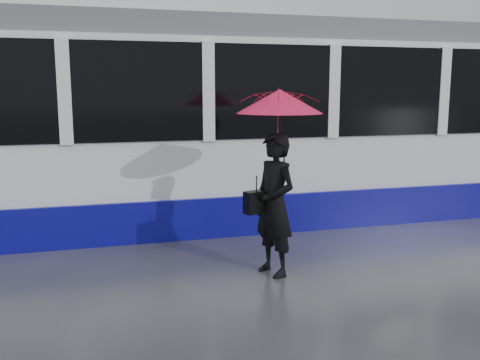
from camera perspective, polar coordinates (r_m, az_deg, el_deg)
name	(u,v)px	position (r m, az deg, el deg)	size (l,w,h in m)	color
ground	(211,266)	(6.96, -3.15, -9.11)	(90.00, 90.00, 0.00)	#2A2A2F
rails	(179,220)	(9.32, -6.57, -4.24)	(34.00, 1.51, 0.02)	#3F3D38
tram	(222,125)	(9.22, -1.98, 5.92)	(26.00, 2.56, 3.35)	white
woman	(274,205)	(6.45, 3.68, -2.64)	(0.63, 0.42, 1.74)	black
umbrella	(279,118)	(6.32, 4.21, 6.58)	(1.31, 1.31, 1.17)	#EB135F
handbag	(256,202)	(6.39, 1.77, -2.35)	(0.34, 0.24, 0.45)	black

